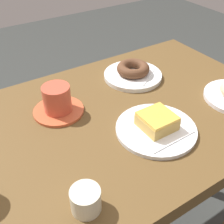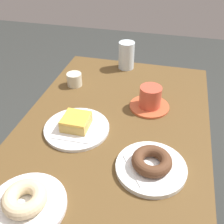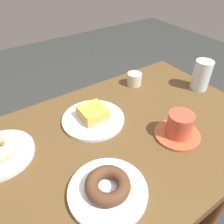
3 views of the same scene
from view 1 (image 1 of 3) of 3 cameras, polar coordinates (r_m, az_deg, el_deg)
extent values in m
cube|color=brown|center=(0.84, 1.63, -1.68)|extent=(1.01, 0.65, 0.05)
cylinder|color=brown|center=(1.44, 10.25, -2.39)|extent=(0.06, 0.06, 0.72)
cylinder|color=white|center=(0.99, 4.26, 7.42)|extent=(0.20, 0.20, 0.02)
cube|color=white|center=(0.99, 4.28, 7.88)|extent=(0.17, 0.17, 0.00)
torus|color=#553420|center=(0.98, 4.33, 8.82)|extent=(0.11, 0.11, 0.03)
cylinder|color=silver|center=(0.77, 8.94, -3.46)|extent=(0.22, 0.22, 0.01)
cube|color=white|center=(0.76, 8.99, -3.05)|extent=(0.15, 0.15, 0.00)
cube|color=tan|center=(0.75, 9.12, -2.05)|extent=(0.09, 0.09, 0.03)
cube|color=#EEB741|center=(0.74, 9.27, -0.84)|extent=(0.08, 0.08, 0.01)
cylinder|color=tan|center=(0.74, 9.29, -0.70)|extent=(0.02, 0.02, 0.00)
cylinder|color=#C85632|center=(0.84, -10.79, 0.26)|extent=(0.15, 0.15, 0.01)
cylinder|color=#CA4D37|center=(0.82, -11.14, 2.70)|extent=(0.08, 0.08, 0.08)
cylinder|color=black|center=(0.80, -11.44, 4.78)|extent=(0.07, 0.07, 0.00)
cylinder|color=beige|center=(0.59, -5.37, -17.40)|extent=(0.06, 0.06, 0.05)
camera|label=2|loc=(1.26, 30.23, 37.46)|focal=42.59mm
camera|label=3|loc=(1.17, 4.52, 37.61)|focal=35.09mm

